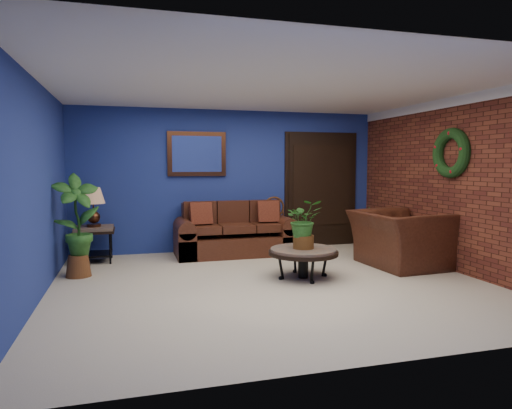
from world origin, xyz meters
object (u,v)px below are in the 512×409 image
object	(u,v)px
table_lamp	(93,202)
armchair	(399,239)
end_table	(94,235)
sofa	(234,237)
side_chair	(276,221)
coffee_table	(303,253)

from	to	relation	value
table_lamp	armchair	distance (m)	4.75
end_table	sofa	bearing A→B (deg)	0.65
end_table	table_lamp	distance (m)	0.52
side_chair	armchair	distance (m)	2.18
end_table	armchair	world-z (taller)	armchair
sofa	coffee_table	size ratio (longest dim) A/B	2.13
coffee_table	table_lamp	xyz separation A→B (m)	(-2.80, 1.86, 0.60)
end_table	side_chair	size ratio (longest dim) A/B	0.63
end_table	coffee_table	bearing A→B (deg)	-33.63
coffee_table	table_lamp	bearing A→B (deg)	146.37
sofa	table_lamp	bearing A→B (deg)	-179.35
sofa	armchair	world-z (taller)	sofa
coffee_table	end_table	bearing A→B (deg)	146.37
end_table	armchair	distance (m)	4.72
armchair	side_chair	bearing A→B (deg)	36.86
coffee_table	end_table	distance (m)	3.36
coffee_table	table_lamp	distance (m)	3.41
coffee_table	side_chair	bearing A→B (deg)	83.04
sofa	end_table	bearing A→B (deg)	-179.35
sofa	coffee_table	xyz separation A→B (m)	(0.53, -1.89, 0.05)
end_table	table_lamp	world-z (taller)	table_lamp
table_lamp	armchair	xyz separation A→B (m)	(4.45, -1.58, -0.53)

